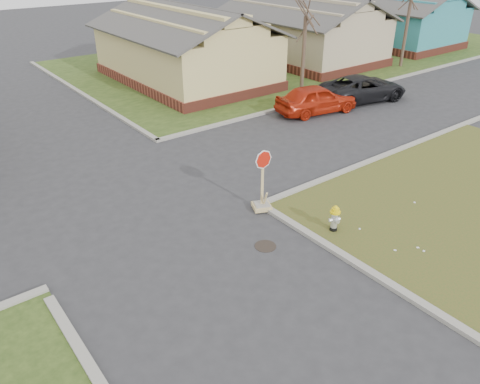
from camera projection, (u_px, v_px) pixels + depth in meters
ground at (193, 266)px, 12.90m from camera, size 120.00×120.00×0.00m
verge_far_right at (305, 52)px, 37.22m from camera, size 37.00×19.00×0.05m
curbs at (116, 196)px, 16.38m from camera, size 80.00×40.00×0.12m
manhole at (265, 246)px, 13.72m from camera, size 0.64×0.64×0.01m
side_house_yellow at (185, 46)px, 28.72m from camera, size 7.60×11.60×4.70m
side_house_tan at (302, 29)px, 34.07m from camera, size 7.60×11.60×4.70m
side_house_teal at (387, 17)px, 39.42m from camera, size 7.60×11.60×4.70m
tree_mid_right at (303, 55)px, 26.48m from camera, size 0.22×0.22×4.20m
tree_far_right at (406, 31)px, 31.91m from camera, size 0.22×0.22×4.76m
fire_hydrant at (335, 217)px, 14.18m from camera, size 0.32×0.32×0.86m
stop_sign at (262, 196)px, 15.35m from camera, size 0.60×0.58×2.11m
red_sedan at (316, 99)px, 23.95m from camera, size 4.56×2.49×1.47m
dark_pickup at (363, 88)px, 25.83m from camera, size 5.38×3.27×1.39m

